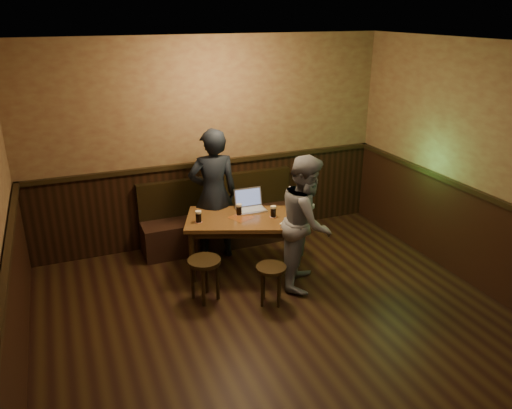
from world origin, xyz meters
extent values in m
cube|color=black|center=(0.00, 0.00, -0.01)|extent=(5.00, 6.00, 0.02)
cube|color=beige|center=(0.00, 0.00, 2.81)|extent=(5.00, 6.00, 0.02)
cube|color=olive|center=(0.00, 3.01, 1.40)|extent=(5.00, 0.02, 2.80)
cube|color=black|center=(0.00, 2.98, 0.55)|extent=(4.98, 0.04, 1.10)
cube|color=black|center=(-2.48, 0.00, 0.55)|extent=(0.04, 5.98, 1.10)
cube|color=black|center=(0.00, 2.95, 1.13)|extent=(4.98, 0.06, 0.06)
cube|color=black|center=(-2.45, 0.00, 1.13)|extent=(0.06, 5.98, 0.06)
cube|color=black|center=(0.04, 2.71, 0.23)|extent=(2.20, 0.50, 0.45)
cube|color=black|center=(0.04, 2.91, 0.70)|extent=(2.20, 0.10, 0.50)
cube|color=brown|center=(0.04, 1.92, 0.69)|extent=(1.52, 1.19, 0.05)
cube|color=black|center=(0.04, 1.92, 0.62)|extent=(1.37, 1.05, 0.08)
cube|color=maroon|center=(0.04, 1.92, 0.72)|extent=(0.33, 0.33, 0.00)
cylinder|color=black|center=(-0.62, 1.85, 0.33)|extent=(0.07, 0.07, 0.67)
cylinder|color=black|center=(-0.40, 2.42, 0.33)|extent=(0.07, 0.07, 0.67)
cylinder|color=black|center=(0.48, 1.42, 0.33)|extent=(0.07, 0.07, 0.67)
cylinder|color=black|center=(0.70, 1.99, 0.33)|extent=(0.07, 0.07, 0.67)
cylinder|color=black|center=(-0.60, 1.42, 0.48)|extent=(0.49, 0.49, 0.04)
cylinder|color=black|center=(-0.47, 1.36, 0.24)|extent=(0.04, 0.04, 0.48)
cylinder|color=black|center=(-0.54, 1.55, 0.24)|extent=(0.04, 0.04, 0.48)
cylinder|color=black|center=(-0.73, 1.47, 0.24)|extent=(0.04, 0.04, 0.48)
cylinder|color=black|center=(-0.65, 1.29, 0.24)|extent=(0.04, 0.04, 0.48)
cylinder|color=black|center=(0.07, 1.07, 0.44)|extent=(0.42, 0.42, 0.04)
cylinder|color=black|center=(0.19, 1.11, 0.22)|extent=(0.04, 0.04, 0.44)
cylinder|color=black|center=(0.03, 1.20, 0.22)|extent=(0.04, 0.04, 0.44)
cylinder|color=black|center=(-0.06, 1.03, 0.22)|extent=(0.04, 0.04, 0.44)
cylinder|color=black|center=(0.11, 0.95, 0.22)|extent=(0.04, 0.04, 0.44)
cylinder|color=#972C12|center=(-0.49, 1.97, 0.72)|extent=(0.09, 0.09, 0.00)
cylinder|color=silver|center=(-0.49, 1.97, 0.72)|extent=(0.08, 0.08, 0.00)
cylinder|color=black|center=(-0.49, 1.97, 0.78)|extent=(0.07, 0.07, 0.11)
cylinder|color=beige|center=(-0.49, 1.97, 0.85)|extent=(0.07, 0.07, 0.03)
cylinder|color=#972C12|center=(0.04, 2.00, 0.72)|extent=(0.09, 0.09, 0.00)
cylinder|color=silver|center=(0.04, 2.00, 0.72)|extent=(0.08, 0.08, 0.00)
cylinder|color=black|center=(0.04, 2.00, 0.78)|extent=(0.07, 0.07, 0.11)
cylinder|color=beige|center=(0.04, 2.00, 0.85)|extent=(0.07, 0.07, 0.03)
cylinder|color=#972C12|center=(0.40, 1.79, 0.72)|extent=(0.09, 0.09, 0.00)
cylinder|color=silver|center=(0.40, 1.79, 0.72)|extent=(0.08, 0.08, 0.00)
cylinder|color=black|center=(0.40, 1.79, 0.78)|extent=(0.07, 0.07, 0.11)
cylinder|color=beige|center=(0.40, 1.79, 0.85)|extent=(0.07, 0.07, 0.03)
cube|color=silver|center=(0.23, 2.08, 0.72)|extent=(0.37, 0.26, 0.02)
cube|color=#B2B2B7|center=(0.23, 2.08, 0.73)|extent=(0.33, 0.21, 0.00)
cube|color=silver|center=(0.23, 2.20, 0.85)|extent=(0.36, 0.08, 0.24)
cube|color=#506095|center=(0.23, 2.19, 0.85)|extent=(0.33, 0.07, 0.20)
cube|color=silver|center=(0.51, 1.52, 0.72)|extent=(0.25, 0.27, 0.00)
imported|color=black|center=(-0.16, 2.42, 0.87)|extent=(0.67, 0.48, 1.74)
imported|color=gray|center=(0.63, 1.33, 0.79)|extent=(0.93, 0.98, 1.59)
camera|label=1|loc=(-1.91, -3.35, 3.10)|focal=35.00mm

